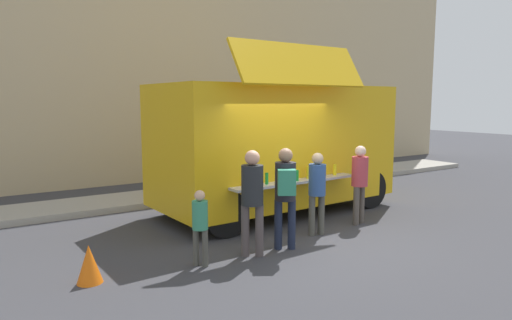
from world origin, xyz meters
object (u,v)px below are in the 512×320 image
traffic_cone_orange (89,264)px  customer_rear_waiting (252,194)px  customer_extra_browsing (360,178)px  customer_mid_with_backpack (285,188)px  customer_front_ordering (317,186)px  trash_bin (338,165)px  child_near_queue (200,221)px  food_truck_main (276,144)px

traffic_cone_orange → customer_rear_waiting: customer_rear_waiting is taller
customer_extra_browsing → customer_mid_with_backpack: bearing=87.4°
customer_front_ordering → customer_extra_browsing: (1.26, 0.13, 0.03)m
customer_front_ordering → customer_mid_with_backpack: bearing=118.9°
trash_bin → customer_mid_with_backpack: size_ratio=0.56×
customer_front_ordering → customer_mid_with_backpack: (-1.02, -0.36, 0.13)m
trash_bin → child_near_queue: child_near_queue is taller
customer_mid_with_backpack → traffic_cone_orange: bearing=115.8°
traffic_cone_orange → child_near_queue: 1.68m
customer_rear_waiting → child_near_queue: bearing=123.7°
food_truck_main → customer_rear_waiting: (-2.14, -2.30, -0.52)m
customer_front_ordering → child_near_queue: 2.61m
traffic_cone_orange → customer_rear_waiting: (2.52, -0.32, 0.78)m
customer_front_ordering → traffic_cone_orange: bearing=99.5°
traffic_cone_orange → customer_mid_with_backpack: (3.17, -0.35, 0.80)m
traffic_cone_orange → trash_bin: 9.79m
trash_bin → customer_extra_browsing: size_ratio=0.60×
trash_bin → customer_front_ordering: 6.31m
traffic_cone_orange → child_near_queue: size_ratio=0.46×
customer_rear_waiting → traffic_cone_orange: bearing=120.0°
trash_bin → customer_mid_with_backpack: customer_mid_with_backpack is taller
traffic_cone_orange → customer_extra_browsing: 5.50m
traffic_cone_orange → customer_mid_with_backpack: bearing=-6.3°
trash_bin → customer_extra_browsing: (-3.34, -4.17, 0.49)m
food_truck_main → customer_front_ordering: (-0.47, -1.98, -0.63)m
trash_bin → child_near_queue: 8.52m
food_truck_main → customer_front_ordering: 2.13m
food_truck_main → customer_extra_browsing: food_truck_main is taller
traffic_cone_orange → trash_bin: bearing=26.1°
food_truck_main → customer_rear_waiting: food_truck_main is taller
customer_mid_with_backpack → child_near_queue: size_ratio=1.47×
food_truck_main → child_near_queue: 3.89m
child_near_queue → traffic_cone_orange: bearing=134.2°
trash_bin → food_truck_main: bearing=-150.7°
customer_front_ordering → child_near_queue: size_ratio=1.33×
customer_mid_with_backpack → customer_rear_waiting: customer_rear_waiting is taller
food_truck_main → trash_bin: food_truck_main is taller
customer_front_ordering → trash_bin: bearing=-37.6°
child_near_queue → customer_mid_with_backpack: bearing=-39.9°
customer_rear_waiting → child_near_queue: 0.98m
customer_mid_with_backpack → child_near_queue: 1.61m
customer_mid_with_backpack → child_near_queue: customer_mid_with_backpack is taller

